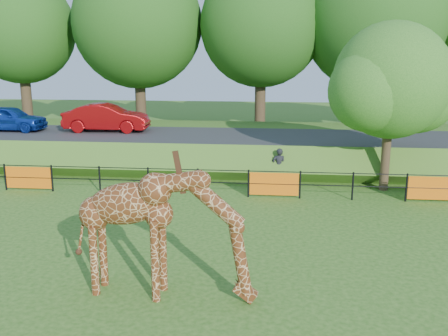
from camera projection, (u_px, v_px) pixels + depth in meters
The scene contains 10 objects.
ground at pixel (148, 289), 12.07m from camera, with size 90.00×90.00×0.00m, color #2C5B16.
giraffe at pixel (164, 233), 11.40m from camera, with size 4.33×0.80×3.10m, color #5C2C12, non-canonical shape.
perimeter_fence at pixel (198, 182), 19.68m from camera, with size 28.07×0.10×1.10m, color black, non-canonical shape.
embankment at pixel (219, 145), 26.92m from camera, with size 40.00×9.00×1.30m, color #2C5B16.
road at pixel (216, 136), 25.30m from camera, with size 40.00×5.00×0.12m, color #303033.
car_blue at pixel (9, 118), 26.53m from camera, with size 1.57×3.91×1.33m, color #1640B7.
car_red at pixel (106, 118), 26.30m from camera, with size 1.54×4.41×1.45m, color #A00B0D.
visitor at pixel (279, 166), 21.29m from camera, with size 0.57×0.38×1.57m, color black.
tree_east at pixel (393, 85), 19.65m from camera, with size 5.40×4.71×6.76m.
bg_tree_line at pixel (260, 24), 31.51m from camera, with size 37.30×8.80×11.82m.
Camera 1 is at (2.94, -10.82, 5.65)m, focal length 40.00 mm.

